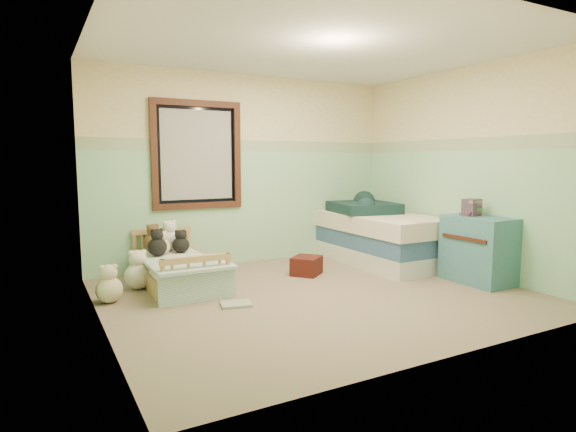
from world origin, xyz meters
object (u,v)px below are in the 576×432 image
red_pillow (307,266)px  floor_book (236,304)px  plush_floor_tan (109,290)px  dresser (478,250)px  plush_floor_cream (138,276)px  toddler_bed_frame (178,277)px  twin_bed_frame (379,254)px

red_pillow → floor_book: 1.44m
plush_floor_tan → dresser: size_ratio=0.34×
red_pillow → plush_floor_tan: bearing=-178.2°
red_pillow → plush_floor_cream: bearing=171.3°
plush_floor_tan → red_pillow: plush_floor_tan is taller
toddler_bed_frame → plush_floor_cream: (-0.42, 0.03, 0.05)m
red_pillow → toddler_bed_frame: bearing=170.1°
toddler_bed_frame → plush_floor_tan: bearing=-156.4°
dresser → red_pillow: dresser is taller
floor_book → twin_bed_frame: bearing=31.9°
red_pillow → floor_book: bearing=-148.6°
plush_floor_tan → red_pillow: size_ratio=0.73×
toddler_bed_frame → red_pillow: red_pillow is taller
plush_floor_cream → floor_book: size_ratio=1.01×
toddler_bed_frame → plush_floor_tan: 0.84m
plush_floor_tan → dresser: 3.99m
twin_bed_frame → floor_book: 2.60m
plush_floor_tan → twin_bed_frame: plush_floor_tan is taller
plush_floor_cream → red_pillow: 1.95m
plush_floor_tan → twin_bed_frame: 3.51m
twin_bed_frame → red_pillow: (-1.22, -0.12, 0.00)m
plush_floor_cream → plush_floor_tan: plush_floor_cream is taller
toddler_bed_frame → dresser: bearing=-26.4°
dresser → floor_book: dresser is taller
plush_floor_tan → floor_book: bearing=-32.8°
twin_bed_frame → dresser: 1.42m
twin_bed_frame → floor_book: size_ratio=6.54×
floor_book → plush_floor_cream: bearing=136.2°
plush_floor_tan → twin_bed_frame: bearing=3.2°
dresser → red_pillow: (-1.53, 1.24, -0.27)m
toddler_bed_frame → dresser: dresser is taller
toddler_bed_frame → plush_floor_cream: plush_floor_cream is taller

